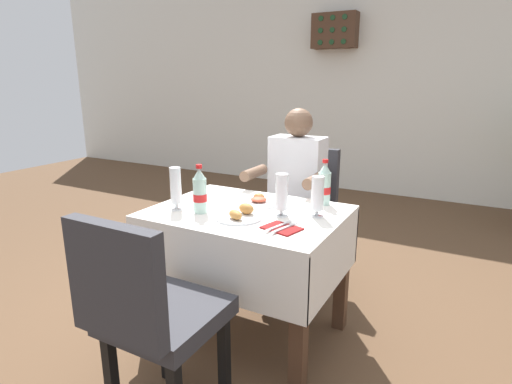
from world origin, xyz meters
name	(u,v)px	position (x,y,z in m)	size (l,w,h in m)	color
ground_plane	(230,328)	(0.00, 0.00, 0.00)	(11.00, 11.00, 0.00)	brown
back_wall	(381,82)	(0.00, 3.62, 1.41)	(11.00, 0.12, 2.82)	silver
main_dining_table	(247,243)	(0.12, 0.01, 0.57)	(1.02, 0.76, 0.76)	white
chair_far_diner_seat	(301,208)	(0.12, 0.78, 0.55)	(0.44, 0.50, 0.97)	#2D2D33
chair_near_camera_side	(150,311)	(0.12, -0.77, 0.55)	(0.44, 0.50, 0.97)	#2D2D33
seated_diner_far	(294,190)	(0.11, 0.67, 0.71)	(0.50, 0.46, 1.26)	#282D42
plate_near_camera	(240,215)	(0.15, -0.12, 0.78)	(0.24, 0.24, 0.07)	white
plate_far_diner	(258,201)	(0.11, 0.15, 0.77)	(0.24, 0.24, 0.05)	white
beer_glass_left	(317,196)	(0.49, 0.09, 0.86)	(0.07, 0.07, 0.21)	white
beer_glass_middle	(176,188)	(-0.22, -0.16, 0.88)	(0.07, 0.07, 0.23)	white
beer_glass_right	(282,195)	(0.32, 0.01, 0.87)	(0.07, 0.07, 0.22)	white
cola_bottle_primary	(200,192)	(-0.08, -0.14, 0.87)	(0.07, 0.07, 0.26)	silver
cola_bottle_secondary	(324,185)	(0.44, 0.32, 0.87)	(0.07, 0.07, 0.26)	silver
napkin_cutlery_set	(282,228)	(0.41, -0.17, 0.76)	(0.20, 0.20, 0.01)	maroon
wall_bottle_rack	(335,31)	(-0.58, 3.45, 2.03)	(0.56, 0.21, 0.42)	#472D1E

